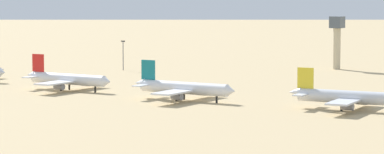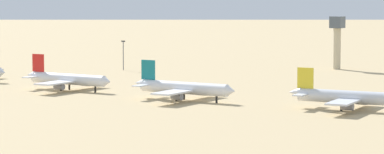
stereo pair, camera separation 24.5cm
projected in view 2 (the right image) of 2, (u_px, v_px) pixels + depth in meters
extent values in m
plane|color=tan|center=(196.00, 100.00, 299.28)|extent=(4000.00, 4000.00, 0.00)
cone|color=silver|center=(2.00, 72.00, 349.92)|extent=(3.02, 3.72, 3.54)
cylinder|color=white|center=(68.00, 79.00, 324.62)|extent=(30.30, 4.70, 3.78)
cone|color=white|center=(107.00, 82.00, 316.04)|extent=(2.94, 3.67, 3.59)
cone|color=white|center=(31.00, 75.00, 333.15)|extent=(3.87, 3.32, 3.21)
cube|color=red|center=(38.00, 63.00, 331.06)|extent=(4.92, 0.62, 6.14)
cube|color=white|center=(46.00, 75.00, 334.69)|extent=(3.22, 6.51, 0.34)
cube|color=white|center=(31.00, 77.00, 328.29)|extent=(3.22, 6.51, 0.34)
cube|color=white|center=(70.00, 81.00, 324.18)|extent=(7.34, 30.39, 0.53)
cylinder|color=slate|center=(86.00, 83.00, 329.81)|extent=(3.46, 2.18, 2.08)
cylinder|color=slate|center=(59.00, 87.00, 317.82)|extent=(3.46, 2.18, 2.08)
cylinder|color=black|center=(95.00, 90.00, 318.90)|extent=(0.66, 0.66, 2.08)
cylinder|color=black|center=(69.00, 87.00, 327.56)|extent=(0.66, 0.66, 2.08)
cylinder|color=black|center=(61.00, 88.00, 323.72)|extent=(0.66, 0.66, 2.08)
cylinder|color=white|center=(184.00, 88.00, 296.17)|extent=(30.70, 4.90, 3.82)
cone|color=white|center=(231.00, 91.00, 287.54)|extent=(2.99, 3.73, 3.63)
cone|color=white|center=(140.00, 83.00, 304.75)|extent=(3.94, 3.38, 3.25)
cube|color=#14727A|center=(148.00, 70.00, 302.64)|extent=(4.98, 0.65, 6.21)
cube|color=white|center=(155.00, 83.00, 306.33)|extent=(3.29, 6.60, 0.34)
cube|color=white|center=(141.00, 85.00, 299.83)|extent=(3.29, 6.60, 0.34)
cube|color=white|center=(187.00, 90.00, 295.73)|extent=(7.57, 30.79, 0.54)
cylinder|color=slate|center=(201.00, 92.00, 301.45)|extent=(3.51, 2.22, 2.10)
cylinder|color=slate|center=(177.00, 97.00, 289.27)|extent=(3.51, 2.22, 2.10)
cylinder|color=black|center=(217.00, 100.00, 290.42)|extent=(0.67, 0.67, 2.10)
cylinder|color=black|center=(184.00, 96.00, 299.15)|extent=(0.67, 0.67, 2.10)
cylinder|color=black|center=(176.00, 98.00, 295.25)|extent=(0.67, 0.67, 2.10)
cylinder|color=silver|center=(349.00, 97.00, 272.66)|extent=(30.08, 7.36, 3.73)
cone|color=silver|center=(295.00, 92.00, 279.79)|extent=(4.09, 3.60, 3.17)
cube|color=yellow|center=(305.00, 78.00, 277.97)|extent=(4.87, 1.06, 6.06)
cube|color=silver|center=(310.00, 92.00, 281.73)|extent=(3.74, 6.66, 0.34)
cube|color=silver|center=(301.00, 95.00, 275.08)|extent=(3.74, 6.66, 0.34)
cube|color=silver|center=(352.00, 99.00, 272.30)|extent=(9.95, 30.40, 0.52)
cylinder|color=slate|center=(362.00, 101.00, 278.25)|extent=(3.58, 2.45, 2.05)
cylinder|color=slate|center=(347.00, 107.00, 265.77)|extent=(3.58, 2.45, 2.05)
cylinder|color=black|center=(346.00, 106.00, 275.55)|extent=(0.65, 0.65, 2.05)
cylinder|color=black|center=(341.00, 108.00, 271.56)|extent=(0.65, 0.65, 2.05)
cylinder|color=#C6B793|center=(337.00, 49.00, 407.40)|extent=(3.20, 3.20, 17.60)
cube|color=#4C5660|center=(337.00, 22.00, 406.32)|extent=(5.20, 5.20, 4.96)
cylinder|color=#59595E|center=(123.00, 56.00, 403.02)|extent=(0.36, 0.36, 12.01)
cube|color=#333333|center=(123.00, 41.00, 402.43)|extent=(1.80, 0.50, 0.50)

